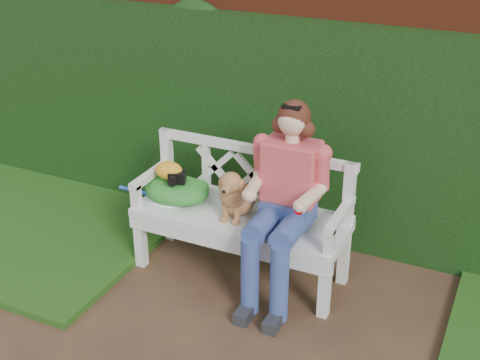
% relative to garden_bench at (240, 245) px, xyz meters
% --- Properties ---
extents(brick_wall, '(10.00, 0.30, 2.20)m').
position_rel_garden_bench_xyz_m(brick_wall, '(0.36, 0.94, 0.86)').
color(brick_wall, maroon).
rests_on(brick_wall, ground).
extents(ivy_hedge, '(10.00, 0.18, 1.70)m').
position_rel_garden_bench_xyz_m(ivy_hedge, '(0.36, 0.72, 0.61)').
color(ivy_hedge, '#214C19').
rests_on(ivy_hedge, ground).
extents(grass_left, '(2.60, 2.00, 0.05)m').
position_rel_garden_bench_xyz_m(grass_left, '(-2.04, -0.06, -0.21)').
color(grass_left, '#203C16').
rests_on(grass_left, ground).
extents(garden_bench, '(1.64, 0.80, 0.48)m').
position_rel_garden_bench_xyz_m(garden_bench, '(0.00, 0.00, 0.00)').
color(garden_bench, white).
rests_on(garden_bench, ground).
extents(seated_woman, '(0.65, 0.80, 1.31)m').
position_rel_garden_bench_xyz_m(seated_woman, '(0.35, -0.02, 0.41)').
color(seated_woman, '#F13269').
rests_on(seated_woman, ground).
extents(dog, '(0.36, 0.40, 0.37)m').
position_rel_garden_bench_xyz_m(dog, '(-0.02, -0.01, 0.42)').
color(dog, olive).
rests_on(dog, garden_bench).
extents(tennis_racket, '(0.64, 0.34, 0.03)m').
position_rel_garden_bench_xyz_m(tennis_racket, '(-0.59, -0.02, 0.25)').
color(tennis_racket, beige).
rests_on(tennis_racket, garden_bench).
extents(green_bag, '(0.54, 0.45, 0.17)m').
position_rel_garden_bench_xyz_m(green_bag, '(-0.51, 0.01, 0.32)').
color(green_bag, '#3C8F31').
rests_on(green_bag, garden_bench).
extents(camera_item, '(0.14, 0.12, 0.08)m').
position_rel_garden_bench_xyz_m(camera_item, '(-0.48, -0.02, 0.45)').
color(camera_item, black).
rests_on(camera_item, green_bag).
extents(baseball_glove, '(0.25, 0.21, 0.13)m').
position_rel_garden_bench_xyz_m(baseball_glove, '(-0.56, -0.00, 0.47)').
color(baseball_glove, orange).
rests_on(baseball_glove, green_bag).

